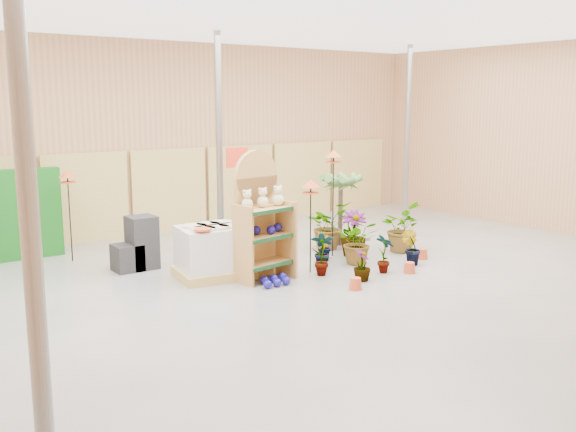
% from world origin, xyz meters
% --- Properties ---
extents(room, '(15.20, 12.10, 4.70)m').
position_xyz_m(room, '(0.00, 0.91, 2.21)').
color(room, slate).
rests_on(room, ground).
extents(display_shelf, '(1.03, 0.74, 2.28)m').
position_xyz_m(display_shelf, '(-0.52, 1.22, 1.04)').
color(display_shelf, '#B18143').
rests_on(display_shelf, ground).
extents(teddy_bears, '(0.84, 0.21, 0.35)m').
position_xyz_m(teddy_bears, '(-0.50, 1.11, 1.44)').
color(teddy_bears, beige).
rests_on(teddy_bears, display_shelf).
extents(gazing_balls_shelf, '(0.84, 0.29, 0.16)m').
position_xyz_m(gazing_balls_shelf, '(-0.52, 1.09, 0.90)').
color(gazing_balls_shelf, '#19148D').
rests_on(gazing_balls_shelf, display_shelf).
extents(gazing_balls_floor, '(0.63, 0.39, 0.15)m').
position_xyz_m(gazing_balls_floor, '(-0.54, 0.71, 0.07)').
color(gazing_balls_floor, '#19148D').
rests_on(gazing_balls_floor, ground).
extents(pallet_stack, '(1.44, 1.26, 0.95)m').
position_xyz_m(pallet_stack, '(-1.14, 1.79, 0.46)').
color(pallet_stack, tan).
rests_on(pallet_stack, ground).
extents(charcoal_planters, '(0.80, 0.50, 1.00)m').
position_xyz_m(charcoal_planters, '(-2.04, 3.09, 0.42)').
color(charcoal_planters, black).
rests_on(charcoal_planters, ground).
extents(trellis_stock, '(2.00, 0.30, 1.80)m').
position_xyz_m(trellis_stock, '(-3.80, 5.20, 0.90)').
color(trellis_stock, '#125B15').
rests_on(trellis_stock, ground).
extents(offer_sign, '(0.50, 0.08, 2.20)m').
position_xyz_m(offer_sign, '(0.10, 2.98, 1.57)').
color(offer_sign, gray).
rests_on(offer_sign, ground).
extents(bird_table_front, '(0.34, 0.34, 1.72)m').
position_xyz_m(bird_table_front, '(0.45, 1.00, 1.60)').
color(bird_table_front, black).
rests_on(bird_table_front, ground).
extents(bird_table_right, '(0.34, 0.34, 2.16)m').
position_xyz_m(bird_table_right, '(1.60, 1.76, 2.01)').
color(bird_table_right, black).
rests_on(bird_table_right, ground).
extents(bird_table_back, '(0.34, 0.34, 1.81)m').
position_xyz_m(bird_table_back, '(-2.85, 4.42, 1.68)').
color(bird_table_back, black).
rests_on(bird_table_back, ground).
extents(palm, '(0.70, 0.70, 1.67)m').
position_xyz_m(palm, '(2.37, 2.42, 1.42)').
color(palm, '#4A3B2E').
rests_on(palm, ground).
extents(potted_plant_0, '(0.51, 0.51, 0.82)m').
position_xyz_m(potted_plant_0, '(0.50, 0.72, 0.41)').
color(potted_plant_0, '#477333').
rests_on(potted_plant_0, ground).
extents(potted_plant_1, '(0.41, 0.44, 0.63)m').
position_xyz_m(potted_plant_1, '(0.81, 1.13, 0.31)').
color(potted_plant_1, '#477333').
rests_on(potted_plant_1, ground).
extents(potted_plant_2, '(1.03, 1.02, 0.87)m').
position_xyz_m(potted_plant_2, '(1.59, 0.97, 0.43)').
color(potted_plant_2, '#477333').
rests_on(potted_plant_2, ground).
extents(potted_plant_3, '(0.70, 0.70, 0.93)m').
position_xyz_m(potted_plant_3, '(1.93, 1.49, 0.47)').
color(potted_plant_3, '#477333').
rests_on(potted_plant_3, ground).
extents(potted_plant_4, '(0.51, 0.45, 0.80)m').
position_xyz_m(potted_plant_4, '(2.23, 1.99, 0.40)').
color(potted_plant_4, '#477333').
rests_on(potted_plant_4, ground).
extents(potted_plant_5, '(0.42, 0.41, 0.59)m').
position_xyz_m(potted_plant_5, '(1.18, 1.51, 0.29)').
color(potted_plant_5, '#477333').
rests_on(potted_plant_5, ground).
extents(potted_plant_6, '(1.05, 0.95, 1.01)m').
position_xyz_m(potted_plant_6, '(1.94, 2.31, 0.51)').
color(potted_plant_6, '#477333').
rests_on(potted_plant_6, ground).
extents(potted_plant_7, '(0.44, 0.44, 0.55)m').
position_xyz_m(potted_plant_7, '(0.84, 0.03, 0.28)').
color(potted_plant_7, '#477333').
rests_on(potted_plant_7, ground).
extents(potted_plant_8, '(0.27, 0.39, 0.74)m').
position_xyz_m(potted_plant_8, '(1.52, 0.18, 0.37)').
color(potted_plant_8, '#477333').
rests_on(potted_plant_8, ground).
extents(potted_plant_9, '(0.43, 0.46, 0.67)m').
position_xyz_m(potted_plant_9, '(2.36, 0.31, 0.34)').
color(potted_plant_9, '#477333').
rests_on(potted_plant_9, ground).
extents(potted_plant_10, '(1.20, 1.20, 1.01)m').
position_xyz_m(potted_plant_10, '(3.00, 1.23, 0.50)').
color(potted_plant_10, '#477333').
rests_on(potted_plant_10, ground).
extents(potted_plant_11, '(0.58, 0.58, 0.75)m').
position_xyz_m(potted_plant_11, '(0.87, 2.84, 0.38)').
color(potted_plant_11, '#477333').
rests_on(potted_plant_11, ground).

